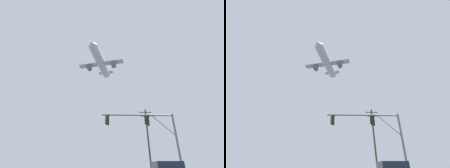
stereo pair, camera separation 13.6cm
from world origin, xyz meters
The scene contains 3 objects.
signal_pole_near centered at (3.72, 8.13, 4.57)m, with size 7.14×0.49×5.99m.
utility_pole centered at (6.64, 20.45, 5.66)m, with size 2.20×0.28×10.69m.
airplane centered at (-3.01, 36.91, 33.57)m, with size 15.77×20.42×5.59m.
Camera 2 is at (-0.03, -6.79, 1.23)m, focal length 24.79 mm.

